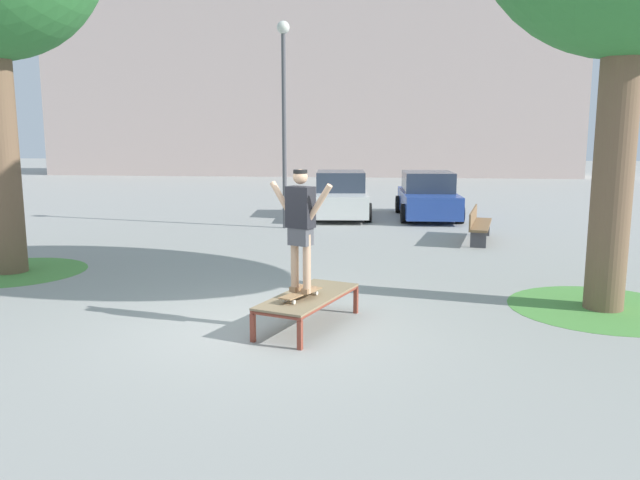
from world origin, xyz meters
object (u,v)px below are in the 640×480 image
Objects in this scene: skate_box at (308,298)px; skateboard at (301,293)px; skater at (301,222)px; car_blue at (428,197)px; light_post at (284,95)px; park_bench at (479,224)px; car_white at (341,196)px.

skateboard is at bearing -109.48° from skate_box.
skater reaches higher than car_blue.
car_blue is 0.73× the size of light_post.
car_blue reaches higher than park_bench.
skateboard is at bearing -113.78° from park_bench.
skater reaches higher than skate_box.
skater reaches higher than car_white.
light_post is (-4.28, -2.81, 3.13)m from car_blue.
car_blue is at bearing 102.85° from park_bench.
car_white reaches higher than skateboard.
skateboard is 0.48× the size of skater.
skateboard is 0.19× the size of car_white.
car_white and car_blue have the same top height.
car_blue is 1.76× the size of park_bench.
car_blue reaches higher than skate_box.
skater is at bearing -87.97° from car_white.
skate_box is 12.44m from car_blue.
car_white is at bearing 92.03° from skater.
skate_box is at bearing -113.89° from park_bench.
skater reaches higher than skateboard.
skateboard is at bearing -115.98° from skater.
light_post reaches higher than car_white.
car_white is 5.98m from park_bench.
skateboard is at bearing -79.10° from light_post.
park_bench is (1.04, -4.55, -0.24)m from car_blue.
car_blue is (2.35, 12.21, 0.28)m from skate_box.
skater is 0.39× the size of car_white.
light_post is at bearing 100.91° from skater.
skater is at bearing 64.02° from skateboard.
car_white is (-0.44, 12.39, 0.15)m from skateboard.
skate_box is 0.35× the size of light_post.
light_post is at bearing 101.57° from skate_box.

